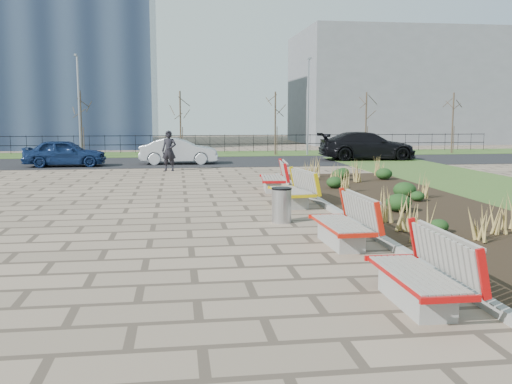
{
  "coord_description": "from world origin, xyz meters",
  "views": [
    {
      "loc": [
        -0.24,
        -9.55,
        2.64
      ],
      "look_at": [
        1.5,
        3.0,
        0.9
      ],
      "focal_mm": 40.0,
      "sensor_mm": 36.0,
      "label": 1
    }
  ],
  "objects": [
    {
      "name": "railing_fence",
      "position": [
        0.0,
        29.5,
        0.64
      ],
      "size": [
        44.0,
        0.1,
        1.2
      ],
      "primitive_type": null,
      "color": "black",
      "rests_on": "grass_verge_far"
    },
    {
      "name": "planting_bed",
      "position": [
        6.25,
        5.0,
        0.05
      ],
      "size": [
        4.5,
        18.0,
        0.1
      ],
      "primitive_type": "cube",
      "color": "black",
      "rests_on": "ground"
    },
    {
      "name": "grass_verge_far",
      "position": [
        0.0,
        28.0,
        0.02
      ],
      "size": [
        80.0,
        5.0,
        0.04
      ],
      "primitive_type": "cube",
      "color": "#33511E",
      "rests_on": "ground"
    },
    {
      "name": "tree_d",
      "position": [
        6.0,
        26.5,
        2.04
      ],
      "size": [
        1.4,
        1.4,
        4.0
      ],
      "primitive_type": null,
      "color": "#4C3D2D",
      "rests_on": "grass_verge_far"
    },
    {
      "name": "bench_c",
      "position": [
        3.0,
        6.44,
        0.5
      ],
      "size": [
        1.17,
        2.2,
        1.0
      ],
      "primitive_type": null,
      "rotation": [
        0.0,
        0.0,
        0.13
      ],
      "color": "gold",
      "rests_on": "ground"
    },
    {
      "name": "car_blue",
      "position": [
        -5.81,
        20.03,
        0.7
      ],
      "size": [
        4.01,
        1.64,
        1.36
      ],
      "primitive_type": "imported",
      "rotation": [
        0.0,
        0.0,
        1.58
      ],
      "color": "#11234D",
      "rests_on": "road"
    },
    {
      "name": "bench_d",
      "position": [
        3.0,
        9.74,
        0.5
      ],
      "size": [
        1.11,
        2.18,
        1.0
      ],
      "primitive_type": null,
      "rotation": [
        0.0,
        0.0,
        -0.1
      ],
      "color": "red",
      "rests_on": "ground"
    },
    {
      "name": "tree_b",
      "position": [
        -6.0,
        26.5,
        2.04
      ],
      "size": [
        1.4,
        1.4,
        4.0
      ],
      "primitive_type": null,
      "color": "#4C3D2D",
      "rests_on": "grass_verge_far"
    },
    {
      "name": "tree_f",
      "position": [
        18.0,
        26.5,
        2.04
      ],
      "size": [
        1.4,
        1.4,
        4.0
      ],
      "primitive_type": null,
      "color": "#4C3D2D",
      "rests_on": "grass_verge_far"
    },
    {
      "name": "pedestrian",
      "position": [
        -0.61,
        17.25,
        0.94
      ],
      "size": [
        0.79,
        0.63,
        1.88
      ],
      "primitive_type": "imported",
      "rotation": [
        0.0,
        0.0,
        -0.3
      ],
      "color": "black",
      "rests_on": "ground"
    },
    {
      "name": "planting_curb",
      "position": [
        3.92,
        5.0,
        0.07
      ],
      "size": [
        0.16,
        18.0,
        0.15
      ],
      "primitive_type": "cube",
      "color": "gray",
      "rests_on": "ground"
    },
    {
      "name": "road",
      "position": [
        0.0,
        22.0,
        0.01
      ],
      "size": [
        80.0,
        7.0,
        0.02
      ],
      "primitive_type": "cube",
      "color": "black",
      "rests_on": "ground"
    },
    {
      "name": "bench_a",
      "position": [
        3.0,
        -2.29,
        0.5
      ],
      "size": [
        0.91,
        2.1,
        1.0
      ],
      "primitive_type": null,
      "rotation": [
        0.0,
        0.0,
        -0.0
      ],
      "color": "#BE0C0C",
      "rests_on": "ground"
    },
    {
      "name": "car_black",
      "position": [
        10.55,
        21.88,
        0.82
      ],
      "size": [
        5.58,
        2.41,
        1.6
      ],
      "primitive_type": "imported",
      "rotation": [
        0.0,
        0.0,
        1.54
      ],
      "color": "black",
      "rests_on": "road"
    },
    {
      "name": "building_grey",
      "position": [
        20.0,
        42.0,
        5.0
      ],
      "size": [
        18.0,
        12.0,
        10.0
      ],
      "primitive_type": "cube",
      "color": "slate",
      "rests_on": "ground"
    },
    {
      "name": "lamp_east",
      "position": [
        8.0,
        26.0,
        3.04
      ],
      "size": [
        0.24,
        0.6,
        6.0
      ],
      "primitive_type": null,
      "color": "gray",
      "rests_on": "grass_verge_far"
    },
    {
      "name": "tree_c",
      "position": [
        0.0,
        26.5,
        2.04
      ],
      "size": [
        1.4,
        1.4,
        4.0
      ],
      "primitive_type": null,
      "color": "#4C3D2D",
      "rests_on": "grass_verge_far"
    },
    {
      "name": "car_silver",
      "position": [
        -0.14,
        20.74,
        0.69
      ],
      "size": [
        4.14,
        1.61,
        1.34
      ],
      "primitive_type": "imported",
      "rotation": [
        0.0,
        0.0,
        1.53
      ],
      "color": "#A3A5AB",
      "rests_on": "road"
    },
    {
      "name": "lamp_west",
      "position": [
        -6.0,
        26.0,
        3.04
      ],
      "size": [
        0.24,
        0.6,
        6.0
      ],
      "primitive_type": null,
      "color": "gray",
      "rests_on": "grass_verge_far"
    },
    {
      "name": "ground",
      "position": [
        0.0,
        0.0,
        0.0
      ],
      "size": [
        120.0,
        120.0,
        0.0
      ],
      "primitive_type": "plane",
      "color": "#86715C",
      "rests_on": "ground"
    },
    {
      "name": "litter_bin",
      "position": [
        2.27,
        3.97,
        0.42
      ],
      "size": [
        0.48,
        0.48,
        0.84
      ],
      "primitive_type": "cylinder",
      "color": "#B2B2B7",
      "rests_on": "ground"
    },
    {
      "name": "tree_e",
      "position": [
        12.0,
        26.5,
        2.04
      ],
      "size": [
        1.4,
        1.4,
        4.0
      ],
      "primitive_type": null,
      "color": "#4C3D2D",
      "rests_on": "grass_verge_far"
    },
    {
      "name": "bench_b",
      "position": [
        3.0,
        1.39,
        0.5
      ],
      "size": [
        0.97,
        2.13,
        1.0
      ],
      "primitive_type": null,
      "rotation": [
        0.0,
        0.0,
        0.03
      ],
      "color": "red",
      "rests_on": "ground"
    }
  ]
}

